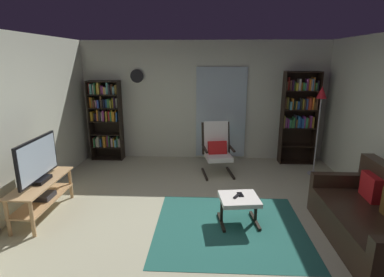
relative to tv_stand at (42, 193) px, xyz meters
The scene contains 15 objects.
ground_plane 2.33m from the tv_stand, ahead, with size 7.02×7.02×0.00m, color #B6B393.
wall_back 3.73m from the tv_stand, 50.46° to the left, with size 5.60×0.06×2.60m, color silver.
glass_door_panel 3.88m from the tv_stand, 45.36° to the left, with size 1.10×0.01×2.00m, color silver.
area_rug 2.73m from the tv_stand, ahead, with size 2.01×1.81×0.01m, color #256258.
tv_stand is the anchor object (origin of this frame).
television 0.48m from the tv_stand, 63.94° to the right, with size 0.20×0.98×0.63m.
bookshelf_near_tv 2.65m from the tv_stand, 86.93° to the left, with size 0.69×0.30×1.76m.
bookshelf_near_sofa 5.07m from the tv_stand, 30.16° to the left, with size 0.73×0.30×1.97m.
leather_sofa 4.46m from the tv_stand, ahead, with size 0.87×1.79×0.90m.
lounge_armchair 3.15m from the tv_stand, 34.87° to the left, with size 0.66×0.73×1.02m.
ottoman 2.83m from the tv_stand, ahead, with size 0.58×0.54×0.39m.
tv_remote 2.79m from the tv_stand, ahead, with size 0.04×0.14×0.02m, color black.
cell_phone 2.84m from the tv_stand, ahead, with size 0.07×0.14×0.01m, color black.
floor_lamp_by_shelf 4.96m from the tv_stand, 22.01° to the left, with size 0.22×0.22×1.73m.
wall_clock 3.21m from the tv_stand, 72.68° to the left, with size 0.29×0.03×0.29m.
Camera 1 is at (0.06, -3.79, 2.23)m, focal length 28.23 mm.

